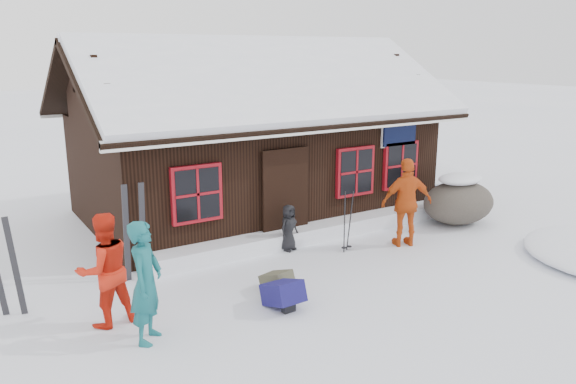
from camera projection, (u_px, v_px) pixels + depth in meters
The scene contains 14 objects.
ground at pixel (315, 290), 9.73m from camera, with size 120.00×120.00×0.00m, color white.
mountain_hut at pixel (252, 151), 14.21m from camera, with size 8.90×6.09×4.42m.
snow_drift at pixel (312, 232), 12.31m from camera, with size 7.60×0.60×0.35m, color white.
snow_mounds at pixel (328, 243), 12.11m from camera, with size 20.60×13.20×0.48m.
skier_teal at pixel (146, 282), 7.83m from camera, with size 0.65×0.43×1.78m, color #145A5F.
skier_orange_left at pixel (104, 270), 8.31m from camera, with size 0.85×0.66×1.75m, color red.
skier_orange_right at pixel (407, 203), 11.77m from camera, with size 1.10×0.46×1.88m, color #CD4D15.
skier_crouched at pixel (289, 228), 11.58m from camera, with size 0.48×0.31×0.98m, color black.
boulder at pixel (459, 201), 13.40m from camera, with size 1.87×1.40×1.10m.
ski_pair_mid at pixel (5, 269), 8.63m from camera, with size 0.49×0.17×1.64m.
ski_pair_right at pixel (135, 233), 10.05m from camera, with size 0.45×0.07×1.82m.
ski_poles at pixel (347, 222), 11.51m from camera, with size 0.23×0.12×1.31m.
backpack_blue at pixel (283, 298), 9.01m from camera, with size 0.48×0.64×0.35m, color #161251.
backpack_olive at pixel (277, 284), 9.64m from camera, with size 0.38×0.50×0.27m, color #454431.
Camera 1 is at (-5.19, -7.40, 4.01)m, focal length 35.00 mm.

